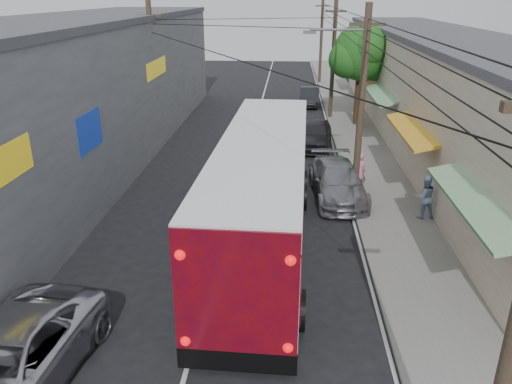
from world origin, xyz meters
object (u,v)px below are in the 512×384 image
at_px(jeepney, 6,363).
at_px(pedestrian_far, 425,197).
at_px(parked_car_mid, 315,134).
at_px(parked_suv, 338,181).
at_px(pedestrian_near, 359,172).
at_px(parked_car_far, 310,97).
at_px(coach_bus, 263,191).

height_order(jeepney, pedestrian_far, pedestrian_far).
xyz_separation_m(jeepney, parked_car_mid, (7.55, 19.64, -0.00)).
relative_size(jeepney, pedestrian_far, 3.26).
xyz_separation_m(parked_suv, pedestrian_near, (0.95, 0.57, 0.25)).
bearing_deg(parked_car_far, coach_bus, -91.97).
height_order(parked_suv, parked_car_mid, parked_car_mid).
distance_m(parked_suv, pedestrian_far, 3.80).
distance_m(coach_bus, pedestrian_far, 6.67).
bearing_deg(pedestrian_far, jeepney, 30.88).
relative_size(parked_car_far, pedestrian_far, 2.39).
bearing_deg(parked_suv, parked_car_mid, 90.77).
bearing_deg(parked_suv, pedestrian_near, 26.93).
bearing_deg(pedestrian_far, coach_bus, 10.96).
bearing_deg(pedestrian_near, jeepney, 42.17).
relative_size(jeepney, pedestrian_near, 3.19).
bearing_deg(pedestrian_near, parked_car_far, -97.10).
distance_m(jeepney, parked_car_far, 32.23).
bearing_deg(parked_suv, coach_bus, -127.86).
xyz_separation_m(parked_car_far, pedestrian_far, (3.73, -21.42, 0.30)).
relative_size(parked_car_mid, parked_car_far, 1.10).
bearing_deg(parked_car_far, parked_suv, -84.44).
bearing_deg(pedestrian_near, pedestrian_far, 117.61).
distance_m(jeepney, pedestrian_far, 15.06).
bearing_deg(coach_bus, pedestrian_near, 53.88).
xyz_separation_m(parked_car_mid, pedestrian_far, (3.80, -9.75, 0.21)).
xyz_separation_m(coach_bus, pedestrian_near, (3.95, 5.06, -0.99)).
relative_size(parked_car_mid, pedestrian_near, 2.59).
bearing_deg(parked_suv, parked_car_far, 87.63).
relative_size(jeepney, parked_suv, 1.09).
height_order(parked_car_mid, pedestrian_near, pedestrian_near).
height_order(coach_bus, parked_suv, coach_bus).
height_order(pedestrian_near, pedestrian_far, pedestrian_near).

